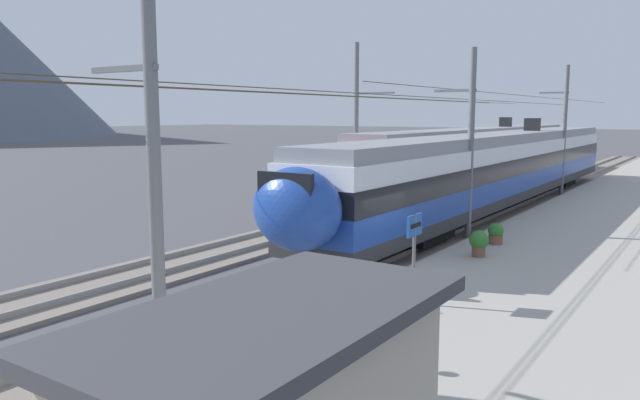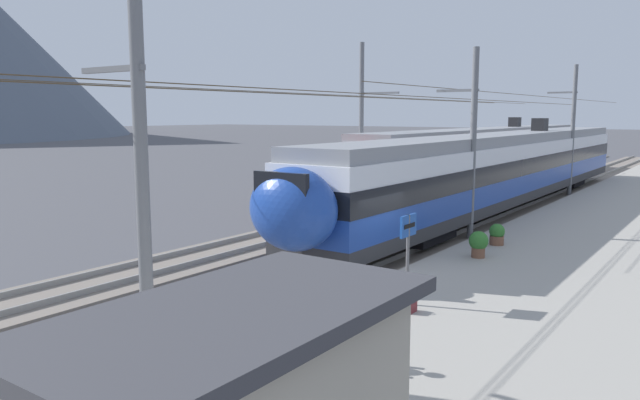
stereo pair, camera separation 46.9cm
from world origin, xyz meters
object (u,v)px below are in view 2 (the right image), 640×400
at_px(train_near_platform, 505,167).
at_px(platform_sign, 408,239).
at_px(train_far_track, 487,152).
at_px(catenary_mast_far_side, 364,123).
at_px(catenary_mast_east, 571,129).
at_px(handbag_near_sign, 410,306).
at_px(potted_plant_by_shelter, 479,242).
at_px(catenary_mast_west, 138,165).
at_px(passenger_walking, 309,310).
at_px(potted_plant_platform_edge, 497,234).
at_px(catenary_mast_mid, 471,141).
at_px(handbag_beside_passenger, 333,336).

bearing_deg(train_near_platform, platform_sign, -168.40).
relative_size(train_far_track, catenary_mast_far_side, 0.83).
relative_size(catenary_mast_east, handbag_near_sign, 106.46).
xyz_separation_m(catenary_mast_east, platform_sign, (-24.53, -2.25, -2.03)).
xyz_separation_m(platform_sign, potted_plant_by_shelter, (5.51, 0.38, -1.08)).
bearing_deg(catenary_mast_west, passenger_walking, -52.86).
relative_size(train_near_platform, potted_plant_platform_edge, 48.67).
height_order(train_near_platform, train_far_track, same).
bearing_deg(catenary_mast_east, platform_sign, -174.76).
bearing_deg(catenary_mast_mid, train_far_track, 18.17).
xyz_separation_m(catenary_mast_east, potted_plant_by_shelter, (-19.02, -1.87, -3.11)).
distance_m(train_far_track, handbag_near_sign, 29.53).
bearing_deg(potted_plant_by_shelter, catenary_mast_far_side, 46.69).
distance_m(train_near_platform, train_far_track, 11.69).
bearing_deg(handbag_near_sign, platform_sign, 35.70).
bearing_deg(catenary_mast_far_side, passenger_walking, -151.29).
distance_m(catenary_mast_east, potted_plant_by_shelter, 19.36).
bearing_deg(potted_plant_platform_edge, handbag_near_sign, -173.87).
distance_m(handbag_beside_passenger, handbag_near_sign, 2.57).
height_order(train_near_platform, catenary_mast_west, catenary_mast_west).
xyz_separation_m(catenary_mast_west, catenary_mast_east, (30.22, -0.00, 0.05)).
relative_size(catenary_mast_west, potted_plant_by_shelter, 50.77).
xyz_separation_m(train_far_track, catenary_mast_west, (-33.44, -6.04, 1.67)).
distance_m(catenary_mast_far_side, handbag_beside_passenger, 20.76).
bearing_deg(passenger_walking, catenary_mast_east, 4.66).
xyz_separation_m(train_far_track, handbag_near_sign, (-28.20, -8.62, -1.73)).
xyz_separation_m(train_near_platform, catenary_mast_mid, (-7.72, -1.25, 1.53)).
relative_size(catenary_mast_mid, handbag_near_sign, 106.46).
bearing_deg(potted_plant_platform_edge, handbag_beside_passenger, -177.36).
relative_size(potted_plant_platform_edge, potted_plant_by_shelter, 0.88).
bearing_deg(passenger_walking, train_near_platform, 9.65).
bearing_deg(potted_plant_by_shelter, train_near_platform, 15.13).
xyz_separation_m(train_near_platform, catenary_mast_east, (7.45, -1.25, 1.72)).
height_order(train_far_track, passenger_walking, train_far_track).
height_order(catenary_mast_mid, handbag_beside_passenger, catenary_mast_mid).
height_order(catenary_mast_east, passenger_walking, catenary_mast_east).
bearing_deg(handbag_beside_passenger, catenary_mast_mid, 10.10).
bearing_deg(potted_plant_by_shelter, catenary_mast_west, 170.51).
distance_m(train_near_platform, handbag_beside_passenger, 20.44).
bearing_deg(potted_plant_by_shelter, handbag_near_sign, -173.27).
relative_size(platform_sign, potted_plant_by_shelter, 2.57).
relative_size(train_near_platform, platform_sign, 16.67).
height_order(catenary_mast_mid, handbag_near_sign, catenary_mast_mid).
bearing_deg(passenger_walking, potted_plant_platform_edge, 3.02).
distance_m(catenary_mast_west, potted_plant_platform_edge, 13.82).
xyz_separation_m(train_near_platform, catenary_mast_far_side, (-2.35, 6.65, 2.09)).
bearing_deg(handbag_near_sign, train_near_platform, 12.33).
xyz_separation_m(train_near_platform, handbag_beside_passenger, (-20.07, -3.45, -1.72)).
xyz_separation_m(platform_sign, handbag_near_sign, (-0.46, -0.33, -1.42)).
height_order(catenary_mast_west, potted_plant_by_shelter, catenary_mast_west).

